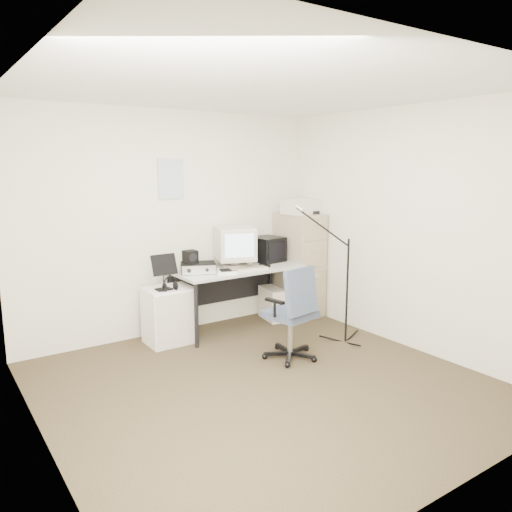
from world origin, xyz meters
TOP-DOWN VIEW (x-y plane):
  - floor at (0.00, 0.00)m, footprint 3.60×3.60m
  - ceiling at (0.00, 0.00)m, footprint 3.60×3.60m
  - wall_back at (0.00, 1.80)m, footprint 3.60×0.02m
  - wall_front at (0.00, -1.80)m, footprint 3.60×0.02m
  - wall_left at (-1.80, 0.00)m, footprint 0.02×3.60m
  - wall_right at (1.80, 0.00)m, footprint 0.02×3.60m
  - wall_calendar at (-0.02, 1.79)m, footprint 0.30×0.02m
  - filing_cabinet at (1.58, 1.48)m, footprint 0.40×0.60m
  - printer at (1.58, 1.45)m, footprint 0.46×0.33m
  - desk at (0.63, 1.45)m, footprint 1.50×0.70m
  - crt_monitor at (0.63, 1.50)m, footprint 0.54×0.55m
  - crt_tv at (1.14, 1.57)m, footprint 0.36×0.38m
  - desk_speaker at (0.87, 1.57)m, footprint 0.09×0.09m
  - keyboard at (0.65, 1.26)m, footprint 0.47×0.21m
  - mouse at (0.91, 1.30)m, footprint 0.10×0.13m
  - radio_receiver at (0.13, 1.47)m, footprint 0.46×0.40m
  - radio_speaker at (0.06, 1.51)m, footprint 0.15×0.14m
  - papers at (0.37, 1.29)m, footprint 0.30×0.35m
  - pc_tower at (1.17, 1.50)m, footprint 0.26×0.45m
  - office_chair at (0.56, 0.37)m, footprint 0.64×0.64m
  - side_cart at (-0.24, 1.46)m, footprint 0.49×0.40m
  - music_stand at (-0.32, 1.40)m, footprint 0.30×0.24m
  - headphones at (-0.27, 1.34)m, footprint 0.17×0.17m
  - mic_stand at (1.36, 0.40)m, footprint 0.03×0.03m

SIDE VIEW (x-z plane):
  - floor at x=0.00m, z-range -0.01..0.00m
  - pc_tower at x=1.17m, z-range 0.00..0.40m
  - side_cart at x=-0.24m, z-range 0.00..0.61m
  - desk at x=0.63m, z-range 0.00..0.73m
  - office_chair at x=0.56m, z-range 0.00..0.95m
  - filing_cabinet at x=1.58m, z-range 0.00..1.30m
  - headphones at x=-0.27m, z-range 0.65..0.68m
  - papers at x=0.37m, z-range 0.73..0.75m
  - keyboard at x=0.65m, z-range 0.73..0.76m
  - mic_stand at x=1.36m, z-range 0.00..1.49m
  - mouse at x=0.91m, z-range 0.73..0.77m
  - radio_receiver at x=0.13m, z-range 0.73..0.84m
  - desk_speaker at x=0.87m, z-range 0.73..0.88m
  - music_stand at x=-0.32m, z-range 0.61..1.00m
  - crt_tv at x=1.14m, z-range 0.73..1.03m
  - radio_speaker at x=0.06m, z-range 0.84..0.98m
  - crt_monitor at x=0.63m, z-range 0.73..1.19m
  - wall_back at x=0.00m, z-range 0.00..2.50m
  - wall_front at x=0.00m, z-range 0.00..2.50m
  - wall_left at x=-1.80m, z-range 0.00..2.50m
  - wall_right at x=1.80m, z-range 0.00..2.50m
  - printer at x=1.58m, z-range 1.30..1.47m
  - wall_calendar at x=-0.02m, z-range 1.53..1.97m
  - ceiling at x=0.00m, z-range 2.50..2.50m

